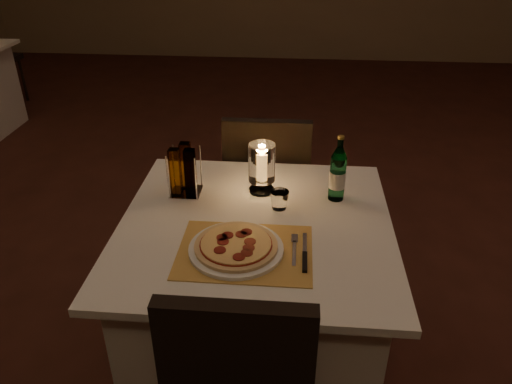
# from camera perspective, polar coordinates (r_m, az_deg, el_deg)

# --- Properties ---
(floor) EXTENTS (8.00, 10.00, 0.02)m
(floor) POSITION_cam_1_polar(r_m,az_deg,el_deg) (2.44, 3.30, -16.32)
(floor) COLOR #431E15
(floor) RESTS_ON ground
(main_table) EXTENTS (1.00, 1.00, 0.74)m
(main_table) POSITION_cam_1_polar(r_m,az_deg,el_deg) (2.06, -0.05, -12.12)
(main_table) COLOR white
(main_table) RESTS_ON ground
(chair_far) EXTENTS (0.42, 0.42, 0.90)m
(chair_far) POSITION_cam_1_polar(r_m,az_deg,el_deg) (2.55, 1.33, 1.63)
(chair_far) COLOR black
(chair_far) RESTS_ON ground
(placemat) EXTENTS (0.45, 0.34, 0.00)m
(placemat) POSITION_cam_1_polar(r_m,az_deg,el_deg) (1.69, -1.26, -6.82)
(placemat) COLOR gold
(placemat) RESTS_ON main_table
(plate) EXTENTS (0.32, 0.32, 0.01)m
(plate) POSITION_cam_1_polar(r_m,az_deg,el_deg) (1.69, -2.29, -6.51)
(plate) COLOR white
(plate) RESTS_ON placemat
(pizza) EXTENTS (0.28, 0.28, 0.02)m
(pizza) POSITION_cam_1_polar(r_m,az_deg,el_deg) (1.68, -2.30, -6.07)
(pizza) COLOR #D8B77F
(pizza) RESTS_ON plate
(fork) EXTENTS (0.02, 0.18, 0.00)m
(fork) POSITION_cam_1_polar(r_m,az_deg,el_deg) (1.71, 4.41, -6.30)
(fork) COLOR silver
(fork) RESTS_ON placemat
(knife) EXTENTS (0.02, 0.22, 0.01)m
(knife) POSITION_cam_1_polar(r_m,az_deg,el_deg) (1.66, 5.59, -7.50)
(knife) COLOR black
(knife) RESTS_ON placemat
(tumbler) EXTENTS (0.07, 0.07, 0.07)m
(tumbler) POSITION_cam_1_polar(r_m,az_deg,el_deg) (1.91, 2.69, -0.90)
(tumbler) COLOR white
(tumbler) RESTS_ON main_table
(water_bottle) EXTENTS (0.06, 0.06, 0.27)m
(water_bottle) POSITION_cam_1_polar(r_m,az_deg,el_deg) (1.96, 9.31, 2.02)
(water_bottle) COLOR #58A577
(water_bottle) RESTS_ON main_table
(hurricane_candle) EXTENTS (0.11, 0.11, 0.21)m
(hurricane_candle) POSITION_cam_1_polar(r_m,az_deg,el_deg) (1.98, 0.67, 3.18)
(hurricane_candle) COLOR white
(hurricane_candle) RESTS_ON main_table
(cruet_caddy) EXTENTS (0.12, 0.12, 0.21)m
(cruet_caddy) POSITION_cam_1_polar(r_m,az_deg,el_deg) (1.99, -8.21, 2.23)
(cruet_caddy) COLOR white
(cruet_caddy) RESTS_ON main_table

